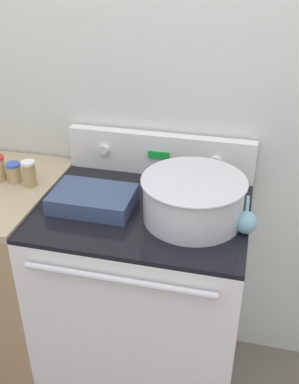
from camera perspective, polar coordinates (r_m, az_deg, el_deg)
kitchen_wall at (r=1.88m, az=1.86°, el=11.24°), size 8.00×0.05×2.50m
stove_range at (r=1.99m, az=-0.69°, el=-13.76°), size 0.79×0.66×0.96m
control_panel at (r=1.90m, az=1.37°, el=4.84°), size 0.79×0.07×0.18m
side_counter at (r=2.20m, az=-17.80°, el=-10.21°), size 0.52×0.63×0.97m
mixing_bowl at (r=1.59m, az=5.57°, el=-0.61°), size 0.37×0.37×0.16m
casserole_dish at (r=1.69m, az=-7.20°, el=-0.79°), size 0.30×0.21×0.06m
ladle at (r=1.58m, az=12.13°, el=-3.69°), size 0.08×0.27×0.08m
spice_jar_white_cap at (r=1.85m, az=-15.00°, el=2.27°), size 0.05×0.05×0.11m
spice_jar_blue_cap at (r=1.91m, az=-16.81°, el=2.40°), size 0.06×0.06×0.08m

